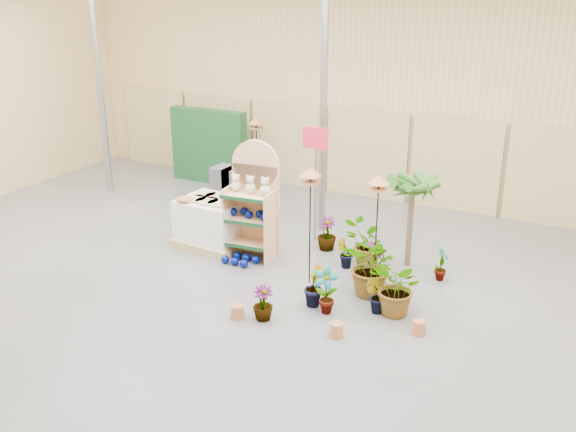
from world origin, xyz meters
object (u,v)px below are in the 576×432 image
object	(u,v)px
pallet_stack	(213,223)
potted_plant_2	(373,266)
display_shelf	(254,204)
bird_table_front	(311,176)

from	to	relation	value
pallet_stack	potted_plant_2	size ratio (longest dim) A/B	1.34
display_shelf	bird_table_front	world-z (taller)	display_shelf
pallet_stack	bird_table_front	bearing A→B (deg)	-11.04
display_shelf	pallet_stack	distance (m)	1.04
potted_plant_2	pallet_stack	bearing A→B (deg)	170.84
bird_table_front	potted_plant_2	xyz separation A→B (m)	(1.07, 0.06, -1.33)
display_shelf	pallet_stack	bearing A→B (deg)	173.07
display_shelf	potted_plant_2	world-z (taller)	display_shelf
bird_table_front	potted_plant_2	bearing A→B (deg)	3.05
bird_table_front	display_shelf	bearing A→B (deg)	157.29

